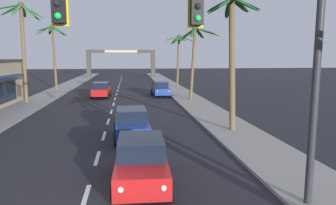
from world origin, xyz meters
TOP-DOWN VIEW (x-y plane):
  - sidewalk_right at (7.80, 20.00)m, footprint 3.20×110.00m
  - sidewalk_left at (-7.80, 20.00)m, footprint 3.20×110.00m
  - lane_markings at (0.44, 19.28)m, footprint 4.28×86.50m
  - traffic_signal_mast at (3.42, 0.60)m, footprint 10.97×0.41m
  - sedan_lead_at_stop_bar at (1.86, 3.03)m, footprint 2.04×4.49m
  - sedan_third_in_queue at (1.60, 9.37)m, footprint 2.06×4.49m
  - sedan_oncoming_far at (-1.60, 27.64)m, footprint 2.03×4.48m
  - sedan_parked_nearest_kerb at (5.10, 27.90)m, footprint 2.05×4.49m
  - palm_left_third at (-8.36, 23.82)m, footprint 4.33×4.28m
  - palm_left_farthest at (-8.35, 35.99)m, footprint 4.34×4.32m
  - palm_right_second at (7.49, 10.12)m, footprint 3.29×3.38m
  - palm_right_third at (8.20, 23.78)m, footprint 4.70×4.46m
  - palm_right_farthest at (8.74, 37.41)m, footprint 4.37×4.08m
  - town_gateway_arch at (0.00, 61.28)m, footprint 14.73×0.90m

SIDE VIEW (x-z plane):
  - lane_markings at x=0.44m, z-range 0.00..0.01m
  - sidewalk_right at x=7.80m, z-range 0.00..0.14m
  - sidewalk_left at x=-7.80m, z-range 0.00..0.14m
  - sedan_lead_at_stop_bar at x=1.86m, z-range 0.01..1.69m
  - sedan_third_in_queue at x=1.60m, z-range 0.01..1.69m
  - sedan_oncoming_far at x=-1.60m, z-range 0.01..1.69m
  - sedan_parked_nearest_kerb at x=5.10m, z-range 0.01..1.69m
  - town_gateway_arch at x=0.00m, z-range 0.94..6.91m
  - traffic_signal_mast at x=3.42m, z-range 1.55..8.76m
  - palm_right_farthest at x=8.74m, z-range 1.82..9.48m
  - palm_right_third at x=8.20m, z-range 1.89..9.50m
  - palm_right_second at x=7.49m, z-range 1.72..9.80m
  - palm_left_farthest at x=-8.35m, z-range 2.10..10.84m
  - palm_left_third at x=-8.36m, z-range 2.08..11.65m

